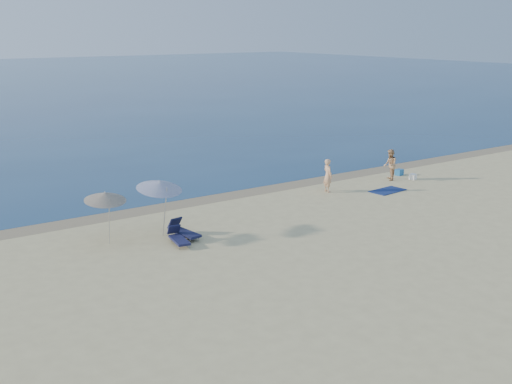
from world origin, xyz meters
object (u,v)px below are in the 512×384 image
Objects in this scene: person_right at (390,165)px; blue_cooler at (399,172)px; person_left at (328,175)px; umbrella_near at (160,185)px.

person_right is 3.61× the size of blue_cooler.
person_left is 3.62× the size of blue_cooler.
blue_cooler is 17.01m from umbrella_near.
person_left is 1.00× the size of person_right.
blue_cooler is 0.20× the size of umbrella_near.
blue_cooler is at bearing 149.07° from person_right.
person_left is 0.71× the size of umbrella_near.
umbrella_near is at bearing -47.23° from person_right.
person_right is at bearing -171.11° from blue_cooler.
person_left reaches higher than blue_cooler.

